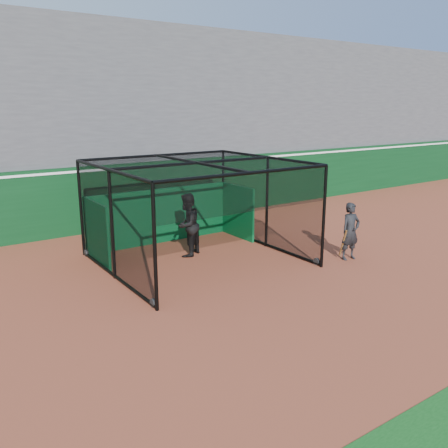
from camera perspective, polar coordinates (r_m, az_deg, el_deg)
ground at (r=12.35m, az=5.32°, el=-8.19°), size 120.00×120.00×0.00m
outfield_wall at (r=19.04m, az=-11.18°, el=3.60°), size 50.00×0.50×2.50m
grandstand at (r=22.26m, az=-15.58°, el=13.10°), size 50.00×7.85×8.95m
batting_cage at (r=14.34m, az=-3.24°, el=1.34°), size 5.51×5.26×3.02m
batter at (r=14.97m, az=-4.44°, el=-0.11°), size 1.23×1.17×2.01m
on_deck_player at (r=15.12m, az=14.97°, el=-0.86°), size 0.70×0.51×1.79m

